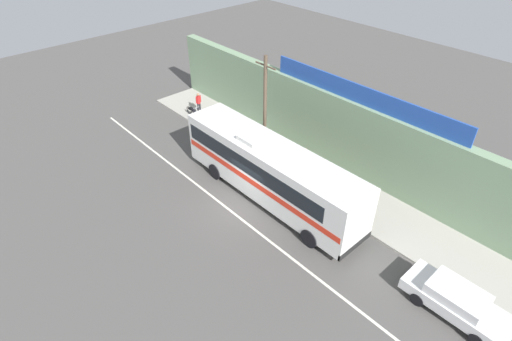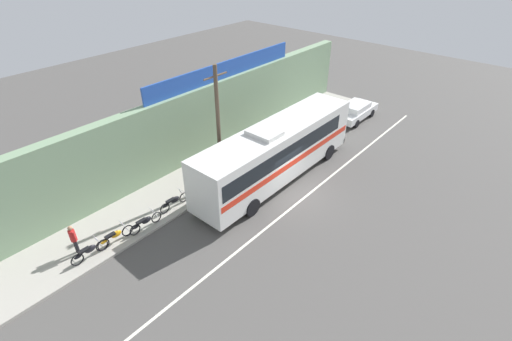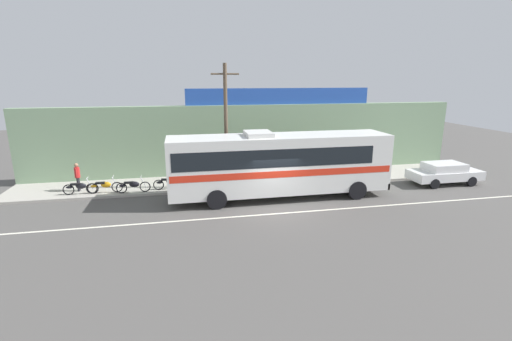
{
  "view_description": "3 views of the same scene",
  "coord_description": "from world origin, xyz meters",
  "px_view_note": "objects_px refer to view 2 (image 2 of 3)",
  "views": [
    {
      "loc": [
        13.64,
        -11.33,
        15.35
      ],
      "look_at": [
        -0.64,
        1.68,
        1.32
      ],
      "focal_mm": 28.29,
      "sensor_mm": 36.0,
      "label": 1
    },
    {
      "loc": [
        -14.91,
        -10.0,
        13.17
      ],
      "look_at": [
        -1.16,
        1.87,
        1.34
      ],
      "focal_mm": 26.21,
      "sensor_mm": 36.0,
      "label": 2
    },
    {
      "loc": [
        -4.66,
        -17.26,
        6.59
      ],
      "look_at": [
        -0.86,
        1.3,
        1.74
      ],
      "focal_mm": 25.47,
      "sensor_mm": 36.0,
      "label": 3
    }
  ],
  "objects_px": {
    "parked_car": "(356,111)",
    "pedestrian_far_left": "(73,238)",
    "motorcycle_blue": "(145,222)",
    "motorcycle_green": "(115,236)",
    "motorcycle_orange": "(89,251)",
    "motorcycle_purple": "(174,201)",
    "utility_pole": "(218,127)",
    "intercity_bus": "(276,150)",
    "pedestrian_far_right": "(231,148)",
    "pedestrian_by_curb": "(272,129)"
  },
  "relations": [
    {
      "from": "motorcycle_blue",
      "to": "motorcycle_orange",
      "type": "relative_size",
      "value": 1.04
    },
    {
      "from": "pedestrian_by_curb",
      "to": "pedestrian_far_right",
      "type": "bearing_deg",
      "value": 172.49
    },
    {
      "from": "pedestrian_by_curb",
      "to": "intercity_bus",
      "type": "bearing_deg",
      "value": -138.25
    },
    {
      "from": "intercity_bus",
      "to": "pedestrian_far_left",
      "type": "bearing_deg",
      "value": 164.65
    },
    {
      "from": "parked_car",
      "to": "pedestrian_far_left",
      "type": "relative_size",
      "value": 2.71
    },
    {
      "from": "parked_car",
      "to": "motorcycle_orange",
      "type": "relative_size",
      "value": 2.44
    },
    {
      "from": "utility_pole",
      "to": "motorcycle_orange",
      "type": "bearing_deg",
      "value": 178.14
    },
    {
      "from": "motorcycle_purple",
      "to": "motorcycle_green",
      "type": "height_order",
      "value": "same"
    },
    {
      "from": "motorcycle_purple",
      "to": "pedestrian_far_left",
      "type": "xyz_separation_m",
      "value": [
        -5.21,
        0.74,
        0.54
      ]
    },
    {
      "from": "pedestrian_far_right",
      "to": "pedestrian_by_curb",
      "type": "height_order",
      "value": "pedestrian_by_curb"
    },
    {
      "from": "motorcycle_orange",
      "to": "parked_car",
      "type": "bearing_deg",
      "value": -4.87
    },
    {
      "from": "motorcycle_orange",
      "to": "motorcycle_green",
      "type": "bearing_deg",
      "value": -0.7
    },
    {
      "from": "intercity_bus",
      "to": "utility_pole",
      "type": "height_order",
      "value": "utility_pole"
    },
    {
      "from": "motorcycle_purple",
      "to": "motorcycle_green",
      "type": "xyz_separation_m",
      "value": [
        -3.64,
        -0.0,
        0.0
      ]
    },
    {
      "from": "motorcycle_green",
      "to": "motorcycle_blue",
      "type": "bearing_deg",
      "value": -8.94
    },
    {
      "from": "pedestrian_far_left",
      "to": "parked_car",
      "type": "bearing_deg",
      "value": -6.67
    },
    {
      "from": "intercity_bus",
      "to": "motorcycle_purple",
      "type": "bearing_deg",
      "value": 158.77
    },
    {
      "from": "utility_pole",
      "to": "motorcycle_green",
      "type": "distance_m",
      "value": 7.81
    },
    {
      "from": "motorcycle_blue",
      "to": "motorcycle_green",
      "type": "xyz_separation_m",
      "value": [
        -1.59,
        0.25,
        0.0
      ]
    },
    {
      "from": "intercity_bus",
      "to": "motorcycle_blue",
      "type": "xyz_separation_m",
      "value": [
        -8.1,
        2.09,
        -1.5
      ]
    },
    {
      "from": "motorcycle_purple",
      "to": "parked_car",
      "type": "bearing_deg",
      "value": -6.23
    },
    {
      "from": "pedestrian_by_curb",
      "to": "pedestrian_far_left",
      "type": "height_order",
      "value": "pedestrian_by_curb"
    },
    {
      "from": "intercity_bus",
      "to": "motorcycle_orange",
      "type": "relative_size",
      "value": 6.62
    },
    {
      "from": "parked_car",
      "to": "motorcycle_green",
      "type": "bearing_deg",
      "value": 174.87
    },
    {
      "from": "utility_pole",
      "to": "pedestrian_far_left",
      "type": "relative_size",
      "value": 4.36
    },
    {
      "from": "motorcycle_green",
      "to": "pedestrian_far_left",
      "type": "relative_size",
      "value": 1.16
    },
    {
      "from": "pedestrian_far_right",
      "to": "motorcycle_purple",
      "type": "bearing_deg",
      "value": -168.52
    },
    {
      "from": "pedestrian_far_right",
      "to": "motorcycle_blue",
      "type": "bearing_deg",
      "value": -169.7
    },
    {
      "from": "motorcycle_green",
      "to": "motorcycle_purple",
      "type": "bearing_deg",
      "value": 0.05
    },
    {
      "from": "motorcycle_green",
      "to": "pedestrian_far_right",
      "type": "relative_size",
      "value": 1.23
    },
    {
      "from": "intercity_bus",
      "to": "pedestrian_far_right",
      "type": "bearing_deg",
      "value": 95.78
    },
    {
      "from": "motorcycle_blue",
      "to": "parked_car",
      "type": "bearing_deg",
      "value": -4.82
    },
    {
      "from": "intercity_bus",
      "to": "motorcycle_green",
      "type": "distance_m",
      "value": 10.08
    },
    {
      "from": "utility_pole",
      "to": "motorcycle_purple",
      "type": "bearing_deg",
      "value": 175.65
    },
    {
      "from": "motorcycle_blue",
      "to": "pedestrian_far_left",
      "type": "distance_m",
      "value": 3.35
    },
    {
      "from": "pedestrian_far_right",
      "to": "pedestrian_by_curb",
      "type": "relative_size",
      "value": 0.91
    },
    {
      "from": "pedestrian_far_right",
      "to": "pedestrian_by_curb",
      "type": "bearing_deg",
      "value": -7.51
    },
    {
      "from": "utility_pole",
      "to": "pedestrian_far_right",
      "type": "xyz_separation_m",
      "value": [
        2.27,
        1.42,
        -2.85
      ]
    },
    {
      "from": "intercity_bus",
      "to": "motorcycle_purple",
      "type": "xyz_separation_m",
      "value": [
        -6.04,
        2.35,
        -1.5
      ]
    },
    {
      "from": "pedestrian_far_left",
      "to": "pedestrian_far_right",
      "type": "bearing_deg",
      "value": 2.17
    },
    {
      "from": "motorcycle_blue",
      "to": "motorcycle_green",
      "type": "bearing_deg",
      "value": 171.06
    },
    {
      "from": "parked_car",
      "to": "motorcycle_blue",
      "type": "xyz_separation_m",
      "value": [
        -19.17,
        1.62,
        -0.17
      ]
    },
    {
      "from": "intercity_bus",
      "to": "pedestrian_far_right",
      "type": "height_order",
      "value": "intercity_bus"
    },
    {
      "from": "motorcycle_orange",
      "to": "pedestrian_far_right",
      "type": "distance_m",
      "value": 10.74
    },
    {
      "from": "parked_car",
      "to": "pedestrian_far_left",
      "type": "distance_m",
      "value": 22.48
    },
    {
      "from": "motorcycle_green",
      "to": "pedestrian_far_left",
      "type": "bearing_deg",
      "value": 154.52
    },
    {
      "from": "motorcycle_purple",
      "to": "utility_pole",
      "type": "bearing_deg",
      "value": -4.35
    },
    {
      "from": "intercity_bus",
      "to": "motorcycle_orange",
      "type": "bearing_deg",
      "value": 167.92
    },
    {
      "from": "motorcycle_orange",
      "to": "pedestrian_far_left",
      "type": "height_order",
      "value": "pedestrian_far_left"
    },
    {
      "from": "parked_car",
      "to": "pedestrian_far_left",
      "type": "bearing_deg",
      "value": 173.33
    }
  ]
}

